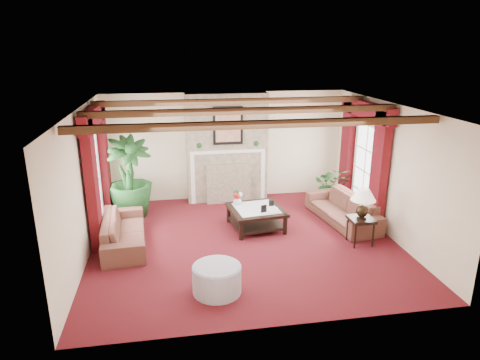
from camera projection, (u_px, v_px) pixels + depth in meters
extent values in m
plane|color=#480D10|center=(245.00, 242.00, 8.62)|extent=(6.00, 6.00, 0.00)
plane|color=white|center=(245.00, 108.00, 7.81)|extent=(6.00, 6.00, 0.00)
cube|color=beige|center=(226.00, 146.00, 10.80)|extent=(6.00, 0.02, 2.70)
cube|color=beige|center=(82.00, 186.00, 7.74)|extent=(0.02, 5.50, 2.70)
cube|color=beige|center=(390.00, 171.00, 8.69)|extent=(0.02, 5.50, 2.70)
imported|color=#350E17|center=(123.00, 226.00, 8.40)|extent=(2.10, 0.87, 0.79)
imported|color=#350E17|center=(343.00, 204.00, 9.50)|extent=(2.27, 1.22, 0.82)
imported|color=black|center=(130.00, 194.00, 9.82)|extent=(2.25, 2.53, 1.04)
imported|color=black|center=(331.00, 189.00, 10.58)|extent=(1.23, 1.29, 0.76)
cylinder|color=#9998AD|center=(217.00, 279.00, 6.81)|extent=(0.78, 0.78, 0.46)
imported|color=silver|center=(237.00, 201.00, 9.34)|extent=(0.29, 0.30, 0.19)
imported|color=black|center=(268.00, 204.00, 8.95)|extent=(0.23, 0.05, 0.31)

